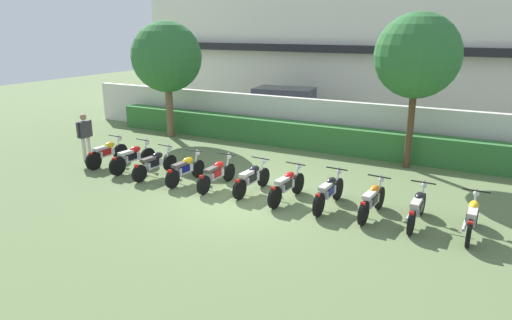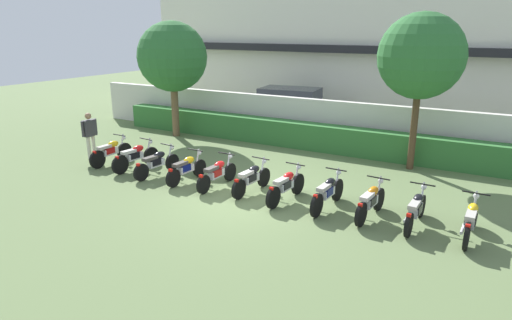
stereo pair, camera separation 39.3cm
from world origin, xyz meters
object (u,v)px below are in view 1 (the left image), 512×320
Objects in this scene: motorcycle_in_row_8 at (372,200)px; motorcycle_in_row_4 at (217,173)px; motorcycle_in_row_2 at (155,163)px; motorcycle_in_row_5 at (252,178)px; tree_near_inspector at (167,57)px; inspector_person at (85,133)px; motorcycle_in_row_0 at (107,153)px; motorcycle_in_row_6 at (287,185)px; parked_car at (287,108)px; tree_far_side at (417,56)px; motorcycle_in_row_7 at (329,191)px; motorcycle_in_row_9 at (417,207)px; motorcycle_in_row_1 at (133,157)px; motorcycle_in_row_3 at (185,169)px; motorcycle_in_row_10 at (472,217)px.

motorcycle_in_row_4 is at bearing 95.38° from motorcycle_in_row_8.
motorcycle_in_row_8 reaches higher than motorcycle_in_row_2.
motorcycle_in_row_8 is (3.50, -0.08, 0.01)m from motorcycle_in_row_5.
tree_near_inspector is 4.95m from inspector_person.
motorcycle_in_row_0 reaches higher than motorcycle_in_row_6.
parked_car is at bearing 29.16° from motorcycle_in_row_6.
tree_far_side reaches higher than parked_car.
tree_near_inspector is 10.33m from motorcycle_in_row_7.
motorcycle_in_row_4 is 1.00× the size of motorcycle_in_row_9.
motorcycle_in_row_2 is 1.00× the size of motorcycle_in_row_4.
motorcycle_in_row_1 is 4.51m from motorcycle_in_row_5.
motorcycle_in_row_3 is 0.94× the size of motorcycle_in_row_4.
motorcycle_in_row_4 is 0.99× the size of motorcycle_in_row_6.
motorcycle_in_row_7 is 3.44m from motorcycle_in_row_10.
motorcycle_in_row_5 is at bearing 91.30° from motorcycle_in_row_9.
inspector_person reaches higher than motorcycle_in_row_1.
motorcycle_in_row_0 is (0.77, -4.47, -2.95)m from tree_near_inspector.
motorcycle_in_row_10 is (4.63, 0.01, 0.00)m from motorcycle_in_row_6.
tree_far_side is 9.08m from motorcycle_in_row_2.
motorcycle_in_row_7 is (1.19, 0.07, 0.00)m from motorcycle_in_row_6.
motorcycle_in_row_5 is 0.98× the size of motorcycle_in_row_10.
tree_near_inspector is 2.74× the size of motorcycle_in_row_3.
motorcycle_in_row_9 is (6.81, 0.15, 0.00)m from motorcycle_in_row_3.
motorcycle_in_row_0 reaches higher than motorcycle_in_row_2.
motorcycle_in_row_4 is at bearing -82.85° from motorcycle_in_row_3.
inspector_person is (-9.22, 0.21, 0.54)m from motorcycle_in_row_7.
parked_car is 2.55× the size of motorcycle_in_row_5.
motorcycle_in_row_6 reaches higher than motorcycle_in_row_4.
tree_far_side is 6.23m from motorcycle_in_row_6.
inspector_person is at bearing 93.70° from motorcycle_in_row_8.
motorcycle_in_row_7 is (3.48, 0.07, 0.02)m from motorcycle_in_row_4.
motorcycle_in_row_9 is (7.27, -8.49, -0.50)m from parked_car.
motorcycle_in_row_5 is (4.51, 0.02, -0.01)m from motorcycle_in_row_1.
motorcycle_in_row_1 is (1.19, -0.02, 0.00)m from motorcycle_in_row_0.
motorcycle_in_row_1 is at bearing -66.42° from tree_near_inspector.
motorcycle_in_row_6 is at bearing -72.59° from parked_car.
motorcycle_in_row_7 is at bearing -66.14° from parked_car.
tree_far_side reaches higher than inspector_person.
tree_near_inspector is 2.66× the size of motorcycle_in_row_5.
motorcycle_in_row_9 is (4.58, -0.03, 0.00)m from motorcycle_in_row_5.
tree_far_side reaches higher than motorcycle_in_row_3.
motorcycle_in_row_5 is at bearing -82.24° from motorcycle_in_row_3.
motorcycle_in_row_1 is 1.02× the size of motorcycle_in_row_2.
motorcycle_in_row_7 is (5.78, 0.14, 0.02)m from motorcycle_in_row_2.
tree_near_inspector is 2.56× the size of motorcycle_in_row_9.
motorcycle_in_row_7 is 1.16m from motorcycle_in_row_8.
motorcycle_in_row_3 is 0.93× the size of motorcycle_in_row_9.
motorcycle_in_row_4 is at bearing -83.10° from motorcycle_in_row_2.
motorcycle_in_row_5 is at bearing -79.13° from parked_car.
parked_car reaches higher than motorcycle_in_row_2.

